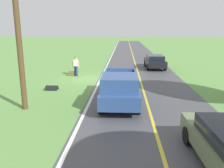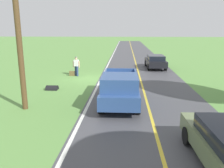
{
  "view_description": "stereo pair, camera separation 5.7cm",
  "coord_description": "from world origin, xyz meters",
  "views": [
    {
      "loc": [
        -2.77,
        18.89,
        4.16
      ],
      "look_at": [
        -2.12,
        6.82,
        1.23
      ],
      "focal_mm": 36.87,
      "sensor_mm": 36.0,
      "label": 1
    },
    {
      "loc": [
        -2.83,
        18.89,
        4.16
      ],
      "look_at": [
        -2.12,
        6.82,
        1.23
      ],
      "focal_mm": 36.87,
      "sensor_mm": 36.0,
      "label": 2
    }
  ],
  "objects": [
    {
      "name": "utility_pole_roadside",
      "position": [
        2.45,
        7.61,
        4.43
      ],
      "size": [
        0.28,
        0.28,
        8.85
      ],
      "primitive_type": "cylinder",
      "color": "brown",
      "rests_on": "ground"
    },
    {
      "name": "pickup_truck_passing",
      "position": [
        -2.54,
        6.6,
        0.97
      ],
      "size": [
        2.13,
        5.41,
        1.82
      ],
      "color": "#2D4C84",
      "rests_on": "ground"
    },
    {
      "name": "lane_edge_line",
      "position": [
        -0.78,
        0.0,
        0.01
      ],
      "size": [
        0.16,
        117.6,
        0.0
      ],
      "primitive_type": "cube",
      "color": "silver",
      "rests_on": "ground"
    },
    {
      "name": "drainage_culvert",
      "position": [
        2.25,
        3.68,
        0.0
      ],
      "size": [
        0.8,
        0.6,
        0.6
      ],
      "primitive_type": "cylinder",
      "rotation": [
        0.0,
        1.57,
        0.0
      ],
      "color": "black",
      "rests_on": "ground"
    },
    {
      "name": "lane_centre_line",
      "position": [
        -4.1,
        0.0,
        0.01
      ],
      "size": [
        0.14,
        117.6,
        0.0
      ],
      "primitive_type": "cube",
      "color": "gold",
      "rests_on": "ground"
    },
    {
      "name": "sedan_near_oncoming",
      "position": [
        -6.02,
        -5.65,
        0.75
      ],
      "size": [
        1.99,
        4.43,
        1.41
      ],
      "color": "black",
      "rests_on": "ground"
    },
    {
      "name": "road_surface",
      "position": [
        -4.1,
        0.0,
        0.0
      ],
      "size": [
        6.99,
        120.0,
        0.0
      ],
      "primitive_type": "cube",
      "color": "#47474C",
      "rests_on": "ground"
    },
    {
      "name": "suitcase_carried",
      "position": [
        1.96,
        -1.15,
        0.22
      ],
      "size": [
        0.48,
        0.24,
        0.43
      ],
      "primitive_type": "cube",
      "rotation": [
        0.0,
        0.0,
        1.48
      ],
      "color": "brown",
      "rests_on": "ground"
    },
    {
      "name": "hitchhiker_walking",
      "position": [
        1.53,
        -1.19,
        0.98
      ],
      "size": [
        0.62,
        0.53,
        1.75
      ],
      "color": "navy",
      "rests_on": "ground"
    },
    {
      "name": "ground_plane",
      "position": [
        0.0,
        0.0,
        0.0
      ],
      "size": [
        200.0,
        200.0,
        0.0
      ],
      "primitive_type": "plane",
      "color": "#609347"
    }
  ]
}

